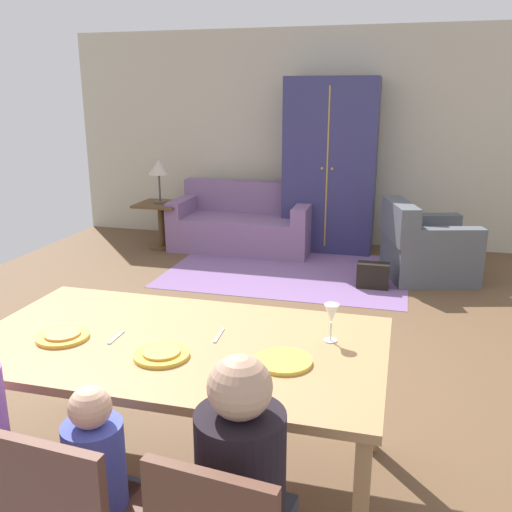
% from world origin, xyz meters
% --- Properties ---
extents(ground_plane, '(7.14, 6.07, 0.02)m').
position_xyz_m(ground_plane, '(0.00, 0.44, -0.01)').
color(ground_plane, brown).
extents(back_wall, '(7.14, 0.10, 2.70)m').
position_xyz_m(back_wall, '(0.00, 3.52, 1.35)').
color(back_wall, '#BFB79E').
rests_on(back_wall, ground_plane).
extents(dining_table, '(1.97, 1.10, 0.76)m').
position_xyz_m(dining_table, '(-0.12, -1.50, 0.70)').
color(dining_table, '#AC7C4C').
rests_on(dining_table, ground_plane).
extents(plate_near_man, '(0.25, 0.25, 0.02)m').
position_xyz_m(plate_near_man, '(-0.66, -1.62, 0.77)').
color(plate_near_man, yellow).
rests_on(plate_near_man, dining_table).
extents(pizza_near_man, '(0.17, 0.17, 0.01)m').
position_xyz_m(pizza_near_man, '(-0.66, -1.62, 0.78)').
color(pizza_near_man, '#E3974E').
rests_on(pizza_near_man, plate_near_man).
extents(plate_near_child, '(0.25, 0.25, 0.02)m').
position_xyz_m(plate_near_child, '(-0.12, -1.68, 0.77)').
color(plate_near_child, yellow).
rests_on(plate_near_child, dining_table).
extents(pizza_near_child, '(0.17, 0.17, 0.01)m').
position_xyz_m(pizza_near_child, '(-0.12, -1.68, 0.78)').
color(pizza_near_child, gold).
rests_on(pizza_near_child, plate_near_child).
extents(plate_near_woman, '(0.25, 0.25, 0.02)m').
position_xyz_m(plate_near_woman, '(0.42, -1.60, 0.77)').
color(plate_near_woman, yellow).
rests_on(plate_near_woman, dining_table).
extents(wine_glass, '(0.07, 0.07, 0.19)m').
position_xyz_m(wine_glass, '(0.59, -1.32, 0.89)').
color(wine_glass, silver).
rests_on(wine_glass, dining_table).
extents(fork, '(0.02, 0.15, 0.01)m').
position_xyz_m(fork, '(-0.41, -1.55, 0.76)').
color(fork, silver).
rests_on(fork, dining_table).
extents(knife, '(0.03, 0.17, 0.01)m').
position_xyz_m(knife, '(0.06, -1.40, 0.76)').
color(knife, silver).
rests_on(knife, dining_table).
extents(person_child, '(0.22, 0.29, 0.92)m').
position_xyz_m(person_child, '(-0.12, -2.24, 0.43)').
color(person_child, '#394452').
rests_on(person_child, ground_plane).
extents(person_woman, '(0.31, 0.41, 1.11)m').
position_xyz_m(person_woman, '(0.43, -2.24, 0.51)').
color(person_woman, '#353B4B').
rests_on(person_woman, ground_plane).
extents(area_rug, '(2.60, 1.80, 0.01)m').
position_xyz_m(area_rug, '(-0.31, 2.02, 0.00)').
color(area_rug, slate).
rests_on(area_rug, ground_plane).
extents(couch, '(1.74, 0.86, 0.82)m').
position_xyz_m(couch, '(-1.05, 2.88, 0.30)').
color(couch, slate).
rests_on(couch, ground_plane).
extents(armchair, '(1.06, 1.05, 0.82)m').
position_xyz_m(armchair, '(1.14, 2.21, 0.32)').
color(armchair, '#4C5157').
rests_on(armchair, ground_plane).
extents(armoire, '(1.10, 0.59, 2.10)m').
position_xyz_m(armoire, '(-0.01, 3.13, 1.05)').
color(armoire, navy).
rests_on(armoire, ground_plane).
extents(side_table, '(0.56, 0.56, 0.58)m').
position_xyz_m(side_table, '(-2.07, 2.62, 0.38)').
color(side_table, '#53391F').
rests_on(side_table, ground_plane).
extents(table_lamp, '(0.26, 0.26, 0.54)m').
position_xyz_m(table_lamp, '(-2.07, 2.62, 1.01)').
color(table_lamp, '#453C34').
rests_on(table_lamp, side_table).
extents(handbag, '(0.32, 0.16, 0.26)m').
position_xyz_m(handbag, '(0.64, 1.72, 0.13)').
color(handbag, black).
rests_on(handbag, ground_plane).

